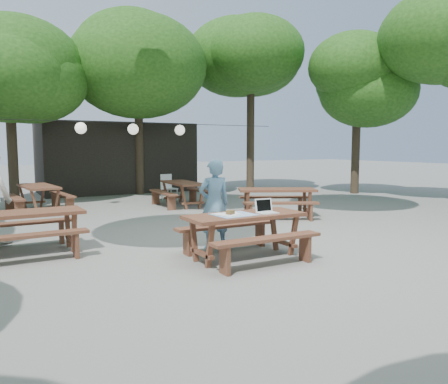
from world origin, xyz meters
name	(u,v)px	position (x,y,z in m)	size (l,w,h in m)	color
ground	(237,238)	(0.00, 0.00, 0.00)	(80.00, 80.00, 0.00)	slate
pavilion	(116,157)	(0.50, 10.50, 1.40)	(6.00, 3.00, 2.80)	black
main_picnic_table	(245,235)	(-0.72, -1.43, 0.39)	(2.00, 1.58, 0.75)	#512D1C
picnic_table_nw	(22,233)	(-3.92, 0.63, 0.39)	(2.01, 1.61, 0.75)	#512D1C
picnic_table_ne	(277,202)	(2.33, 1.80, 0.39)	(2.42, 2.28, 0.75)	#512D1C
picnic_table_far_w	(39,198)	(-3.05, 5.92, 0.39)	(1.76, 2.07, 0.75)	#512D1C
picnic_table_far_e	(183,194)	(1.04, 4.99, 0.39)	(1.67, 2.04, 0.75)	#512D1C
woman	(214,204)	(-0.80, -0.50, 0.81)	(0.59, 0.39, 1.63)	#6595B8
plastic_chair	(169,193)	(1.20, 6.51, 0.26)	(0.51, 0.51, 0.90)	white
laptop	(266,209)	(-0.37, -1.53, 0.81)	(0.33, 0.26, 0.24)	white
tabletop_clutter	(233,214)	(-0.95, -1.42, 0.76)	(0.69, 0.60, 0.08)	#387EBF
paper_lanterns	(134,129)	(-0.19, 6.00, 2.40)	(9.00, 0.34, 0.38)	black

